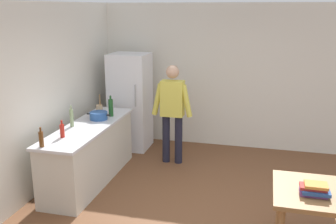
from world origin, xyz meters
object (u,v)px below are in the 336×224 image
(person, at_px, (172,108))
(book_stack, at_px, (315,190))
(refrigerator, at_px, (130,102))
(bottle_sauce_red, at_px, (62,130))
(cooking_pot, at_px, (99,116))
(utensil_jar, at_px, (99,108))
(bottle_beer_brown, at_px, (41,139))
(bottle_vinegar_tall, at_px, (72,118))
(bottle_wine_green, at_px, (111,107))

(person, height_order, book_stack, person)
(refrigerator, relative_size, bottle_sauce_red, 7.50)
(cooking_pot, height_order, utensil_jar, utensil_jar)
(utensil_jar, xyz_separation_m, bottle_sauce_red, (0.03, -1.28, 0.02))
(utensil_jar, relative_size, bottle_beer_brown, 1.23)
(bottle_vinegar_tall, xyz_separation_m, book_stack, (3.31, -1.11, -0.22))
(book_stack, bearing_deg, person, 132.40)
(book_stack, bearing_deg, bottle_wine_green, 149.11)
(utensil_jar, bearing_deg, person, 16.44)
(refrigerator, distance_m, bottle_wine_green, 1.04)
(person, bearing_deg, utensil_jar, -163.56)
(bottle_wine_green, relative_size, bottle_beer_brown, 1.31)
(cooking_pot, relative_size, utensil_jar, 1.25)
(person, relative_size, bottle_vinegar_tall, 5.31)
(person, xyz_separation_m, bottle_beer_brown, (-1.21, -2.04, 0.03))
(refrigerator, relative_size, book_stack, 6.03)
(refrigerator, height_order, book_stack, refrigerator)
(person, height_order, bottle_beer_brown, person)
(refrigerator, bearing_deg, bottle_sauce_red, -95.12)
(person, distance_m, bottle_sauce_red, 1.99)
(cooking_pot, xyz_separation_m, bottle_sauce_red, (-0.12, -0.93, 0.04))
(bottle_sauce_red, relative_size, book_stack, 0.80)
(bottle_beer_brown, xyz_separation_m, book_stack, (3.27, -0.21, -0.20))
(bottle_vinegar_tall, distance_m, bottle_beer_brown, 0.89)
(person, bearing_deg, book_stack, -47.60)
(book_stack, bearing_deg, bottle_sauce_red, 169.00)
(refrigerator, bearing_deg, bottle_vinegar_tall, -100.21)
(utensil_jar, distance_m, book_stack, 3.76)
(bottle_vinegar_tall, relative_size, bottle_sauce_red, 1.33)
(bottle_beer_brown, bearing_deg, bottle_wine_green, 79.15)
(person, distance_m, cooking_pot, 1.24)
(utensil_jar, height_order, bottle_beer_brown, utensil_jar)
(cooking_pot, xyz_separation_m, book_stack, (3.09, -1.55, -0.15))
(person, xyz_separation_m, utensil_jar, (-1.17, -0.35, 0.00))
(refrigerator, bearing_deg, book_stack, -43.03)
(bottle_beer_brown, bearing_deg, book_stack, -3.74)
(bottle_beer_brown, bearing_deg, person, 59.32)
(cooking_pot, distance_m, bottle_beer_brown, 1.35)
(bottle_beer_brown, xyz_separation_m, bottle_sauce_red, (0.06, 0.41, -0.01))
(bottle_wine_green, distance_m, bottle_beer_brown, 1.59)
(refrigerator, distance_m, bottle_vinegar_tall, 1.73)
(cooking_pot, bearing_deg, bottle_vinegar_tall, -116.88)
(person, relative_size, bottle_beer_brown, 6.54)
(utensil_jar, bearing_deg, bottle_vinegar_tall, -95.83)
(refrigerator, height_order, bottle_beer_brown, refrigerator)
(cooking_pot, relative_size, bottle_wine_green, 1.18)
(refrigerator, height_order, person, refrigerator)
(cooking_pot, distance_m, bottle_wine_green, 0.27)
(bottle_beer_brown, bearing_deg, bottle_sauce_red, 80.97)
(refrigerator, distance_m, utensil_jar, 0.93)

